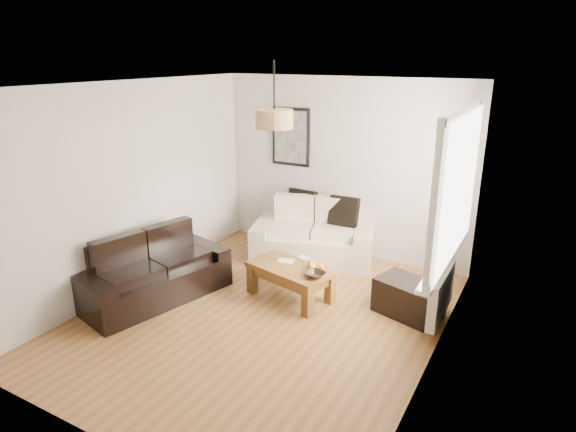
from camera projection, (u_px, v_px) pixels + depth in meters
The scene contains 21 objects.
floor at pixel (263, 316), 5.69m from camera, with size 4.50×4.50×0.00m, color brown.
ceiling at pixel (259, 85), 4.87m from camera, with size 3.80×4.50×0.00m, color white, non-canonical shape.
wall_back at pixel (343, 169), 7.15m from camera, with size 3.80×0.04×2.60m, color silver, non-canonical shape.
wall_front at pixel (89, 295), 3.41m from camera, with size 3.80×0.04×2.60m, color silver, non-canonical shape.
wall_left at pixel (133, 187), 6.16m from camera, with size 0.04×4.50×2.60m, color silver, non-canonical shape.
wall_right at pixel (440, 240), 4.41m from camera, with size 0.04×4.50×2.60m, color silver, non-canonical shape.
window_bay at pixel (457, 187), 4.99m from camera, with size 0.14×1.90×1.60m, color white, non-canonical shape.
radiator at pixel (441, 294), 5.40m from camera, with size 0.10×0.90×0.52m, color white.
poster at pixel (291, 137), 7.39m from camera, with size 0.62×0.04×0.87m, color black, non-canonical shape.
pendant_shade at pixel (274, 119), 5.24m from camera, with size 0.40×0.40×0.20m, color tan.
loveseat_cream at pixel (313, 232), 7.14m from camera, with size 1.72×0.94×0.85m, color beige, non-canonical shape.
sofa_leather at pixel (153, 268), 6.02m from camera, with size 1.79×0.87×0.77m, color black, non-canonical shape.
coffee_table at pixel (290, 282), 6.06m from camera, with size 1.04×0.57×0.42m, color brown, non-canonical shape.
ottoman at pixel (408, 298), 5.67m from camera, with size 0.72×0.47×0.41m, color black.
cushion_left at pixel (302, 204), 7.35m from camera, with size 0.43×0.13×0.43m, color black.
cushion_right at pixel (344, 211), 7.04m from camera, with size 0.42×0.13×0.42m, color black.
fruit_bowl at pixel (315, 275), 5.70m from camera, with size 0.24×0.24×0.06m, color black.
orange_a at pixel (312, 267), 5.89m from camera, with size 0.09×0.09×0.09m, color orange.
orange_b at pixel (321, 267), 5.86m from camera, with size 0.07×0.07×0.07m, color #F45C14.
orange_c at pixel (311, 264), 5.97m from camera, with size 0.06×0.06×0.06m, color #FF5815.
papers at pixel (286, 261), 6.14m from camera, with size 0.20×0.14×0.01m, color silver.
Camera 1 is at (2.70, -4.26, 2.90)m, focal length 30.62 mm.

